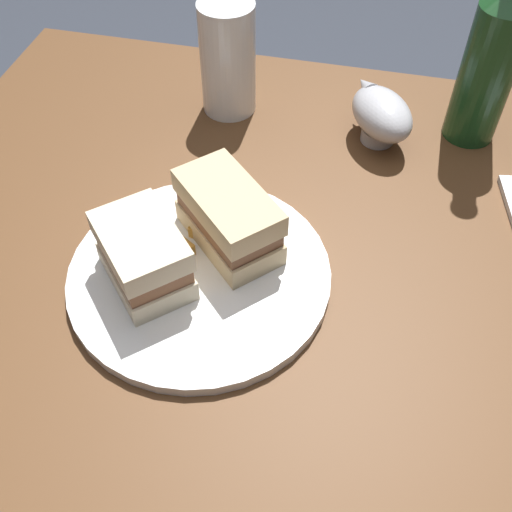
{
  "coord_description": "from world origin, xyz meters",
  "views": [
    {
      "loc": [
        0.03,
        -0.41,
        1.23
      ],
      "look_at": [
        -0.06,
        -0.02,
        0.76
      ],
      "focal_mm": 42.0,
      "sensor_mm": 36.0,
      "label": 1
    }
  ],
  "objects_px": {
    "gravy_boat": "(381,113)",
    "cider_bottle": "(491,60)",
    "sandwich_half_right": "(143,256)",
    "pint_glass": "(228,66)",
    "sandwich_half_left": "(229,217)",
    "plate": "(200,275)"
  },
  "relations": [
    {
      "from": "gravy_boat",
      "to": "cider_bottle",
      "type": "bearing_deg",
      "value": 18.56
    },
    {
      "from": "sandwich_half_right",
      "to": "pint_glass",
      "type": "distance_m",
      "value": 0.32
    },
    {
      "from": "sandwich_half_right",
      "to": "cider_bottle",
      "type": "distance_m",
      "value": 0.47
    },
    {
      "from": "sandwich_half_left",
      "to": "gravy_boat",
      "type": "relative_size",
      "value": 1.09
    },
    {
      "from": "plate",
      "to": "cider_bottle",
      "type": "distance_m",
      "value": 0.43
    },
    {
      "from": "plate",
      "to": "cider_bottle",
      "type": "bearing_deg",
      "value": 48.9
    },
    {
      "from": "gravy_boat",
      "to": "cider_bottle",
      "type": "height_order",
      "value": "cider_bottle"
    },
    {
      "from": "sandwich_half_right",
      "to": "gravy_boat",
      "type": "relative_size",
      "value": 1.0
    },
    {
      "from": "sandwich_half_right",
      "to": "gravy_boat",
      "type": "distance_m",
      "value": 0.36
    },
    {
      "from": "sandwich_half_right",
      "to": "pint_glass",
      "type": "relative_size",
      "value": 0.82
    },
    {
      "from": "sandwich_half_right",
      "to": "gravy_boat",
      "type": "height_order",
      "value": "sandwich_half_right"
    },
    {
      "from": "cider_bottle",
      "to": "gravy_boat",
      "type": "bearing_deg",
      "value": -161.44
    },
    {
      "from": "sandwich_half_right",
      "to": "plate",
      "type": "bearing_deg",
      "value": 23.52
    },
    {
      "from": "sandwich_half_left",
      "to": "gravy_boat",
      "type": "bearing_deg",
      "value": 58.55
    },
    {
      "from": "sandwich_half_left",
      "to": "gravy_boat",
      "type": "distance_m",
      "value": 0.27
    },
    {
      "from": "cider_bottle",
      "to": "pint_glass",
      "type": "bearing_deg",
      "value": -177.43
    },
    {
      "from": "pint_glass",
      "to": "cider_bottle",
      "type": "relative_size",
      "value": 0.53
    },
    {
      "from": "sandwich_half_right",
      "to": "pint_glass",
      "type": "height_order",
      "value": "pint_glass"
    },
    {
      "from": "pint_glass",
      "to": "cider_bottle",
      "type": "height_order",
      "value": "cider_bottle"
    },
    {
      "from": "sandwich_half_right",
      "to": "cider_bottle",
      "type": "height_order",
      "value": "cider_bottle"
    },
    {
      "from": "plate",
      "to": "gravy_boat",
      "type": "distance_m",
      "value": 0.32
    },
    {
      "from": "sandwich_half_left",
      "to": "pint_glass",
      "type": "xyz_separation_m",
      "value": [
        -0.07,
        0.25,
        0.01
      ]
    }
  ]
}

